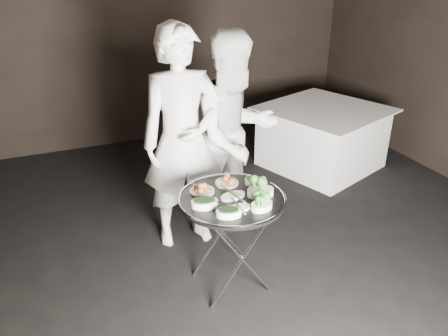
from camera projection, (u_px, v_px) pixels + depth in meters
name	position (u px, v px, depth m)	size (l,w,h in m)	color
floor	(253.00, 296.00, 3.38)	(6.00, 7.00, 0.05)	black
wall_back	(137.00, 30.00, 5.66)	(6.00, 0.05, 3.00)	black
tray_stand	(232.00, 238.00, 3.30)	(0.52, 0.44, 0.76)	silver
serving_tray	(232.00, 199.00, 3.15)	(0.78, 0.78, 0.04)	black
potato_plate_a	(202.00, 189.00, 3.21)	(0.18, 0.18, 0.07)	beige
potato_plate_b	(227.00, 181.00, 3.32)	(0.19, 0.19, 0.06)	beige
greens_bowl	(252.00, 180.00, 3.33)	(0.11, 0.11, 0.07)	white
asparagus_plate_a	(233.00, 195.00, 3.14)	(0.22, 0.15, 0.04)	white
asparagus_plate_b	(239.00, 207.00, 2.99)	(0.18, 0.10, 0.04)	white
spinach_bowl_a	(205.00, 202.00, 3.01)	(0.21, 0.17, 0.08)	white
spinach_bowl_b	(229.00, 212.00, 2.91)	(0.20, 0.15, 0.07)	white
broccoli_bowl_a	(260.00, 191.00, 3.16)	(0.21, 0.17, 0.08)	white
broccoli_bowl_b	(262.00, 205.00, 2.99)	(0.20, 0.17, 0.07)	white
serving_utensils	(230.00, 187.00, 3.18)	(0.58, 0.43, 0.01)	silver
waiter_left	(183.00, 141.00, 3.65)	(0.70, 0.46, 1.92)	silver
waiter_right	(235.00, 135.00, 3.88)	(0.89, 0.70, 1.84)	silver
dining_table	(322.00, 137.00, 5.32)	(1.30, 1.30, 0.74)	white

